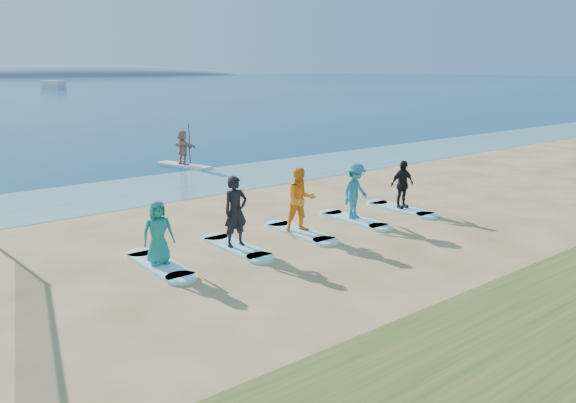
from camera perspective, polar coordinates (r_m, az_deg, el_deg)
ground at (r=13.11m, az=2.80°, el=-6.78°), size 600.00×600.00×0.00m
shallow_water at (r=21.81m, az=-15.72°, el=0.98°), size 600.00×600.00×0.00m
island_ridge at (r=326.00m, az=-20.56°, el=11.85°), size 220.00×56.00×18.00m
paddleboard at (r=26.74m, az=-10.55°, el=3.61°), size 1.48×3.08×0.12m
paddleboarder at (r=26.61m, az=-10.63°, el=5.44°), size 0.65×1.54×1.61m
boat_offshore_b at (r=133.48m, az=-22.70°, el=10.51°), size 3.93×6.43×1.71m
surfboard_0 at (r=13.50m, az=-12.89°, el=-6.31°), size 0.70×2.20×0.09m
student_0 at (r=13.26m, az=-13.07°, el=-3.07°), size 0.79×0.57×1.50m
surfboard_1 at (r=14.48m, az=-5.26°, el=-4.65°), size 0.70×2.20×0.09m
student_1 at (r=14.22m, az=-5.34°, el=-1.00°), size 0.67×0.45×1.81m
surfboard_2 at (r=15.69m, az=1.26°, el=-3.15°), size 0.70×2.20×0.09m
student_2 at (r=15.45m, az=1.28°, el=0.18°), size 1.04×0.93×1.78m
surfboard_3 at (r=17.09m, az=6.78°, el=-1.86°), size 0.70×2.20×0.09m
student_3 at (r=16.88m, az=6.86°, el=1.05°), size 1.19×0.83×1.68m
surfboard_4 at (r=18.62m, az=11.41°, el=-0.75°), size 0.70×2.20×0.09m
student_4 at (r=18.44m, az=11.53°, el=1.72°), size 0.95×0.50×1.55m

